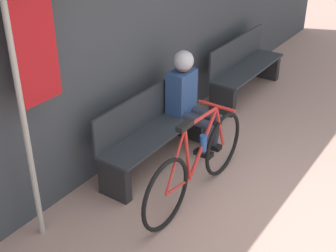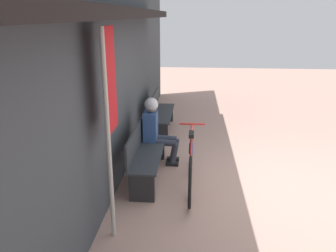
{
  "view_description": "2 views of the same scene",
  "coord_description": "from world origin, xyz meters",
  "views": [
    {
      "loc": [
        -3.29,
        -0.78,
        2.94
      ],
      "look_at": [
        0.05,
        1.52,
        0.67
      ],
      "focal_mm": 50.0,
      "sensor_mm": 36.0,
      "label": 1
    },
    {
      "loc": [
        -4.46,
        1.11,
        2.47
      ],
      "look_at": [
        0.23,
        1.5,
        0.88
      ],
      "focal_mm": 35.0,
      "sensor_mm": 36.0,
      "label": 2
    }
  ],
  "objects": [
    {
      "name": "ground_plane",
      "position": [
        0.0,
        0.0,
        0.0
      ],
      "size": [
        24.0,
        24.0,
        0.0
      ],
      "primitive_type": "plane",
      "color": "tan"
    },
    {
      "name": "storefront_wall",
      "position": [
        0.0,
        2.27,
        1.66
      ],
      "size": [
        12.0,
        0.56,
        3.2
      ],
      "color": "#3D4247",
      "rests_on": "ground_plane"
    },
    {
      "name": "park_bench_near",
      "position": [
        0.24,
        1.86,
        0.38
      ],
      "size": [
        1.53,
        0.42,
        0.83
      ],
      "color": "#2D3338",
      "rests_on": "ground_plane"
    },
    {
      "name": "bicycle",
      "position": [
        -0.0,
        1.14,
        0.39
      ],
      "size": [
        1.77,
        0.4,
        0.95
      ],
      "color": "black",
      "rests_on": "ground_plane"
    },
    {
      "name": "person_seated",
      "position": [
        0.8,
        1.76,
        0.67
      ],
      "size": [
        0.34,
        0.6,
        1.17
      ],
      "color": "#2D3342",
      "rests_on": "ground_plane"
    },
    {
      "name": "park_bench_far",
      "position": [
        2.48,
        1.86,
        0.38
      ],
      "size": [
        1.55,
        0.42,
        0.83
      ],
      "color": "#2D3338",
      "rests_on": "ground_plane"
    },
    {
      "name": "banner_pole",
      "position": [
        -1.12,
        2.02,
        1.56
      ],
      "size": [
        0.45,
        0.05,
        2.37
      ],
      "color": "#B7B2A8",
      "rests_on": "ground_plane"
    }
  ]
}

